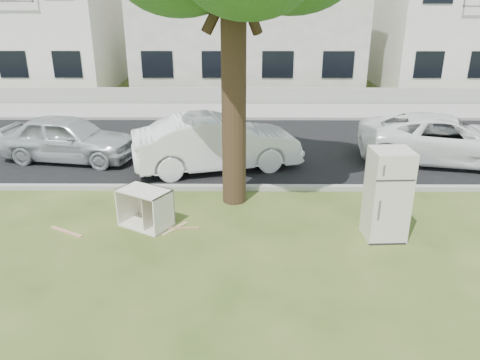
{
  "coord_description": "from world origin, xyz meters",
  "views": [
    {
      "loc": [
        -0.2,
        -8.28,
        4.47
      ],
      "look_at": [
        -0.26,
        0.6,
        0.99
      ],
      "focal_mm": 35.0,
      "sensor_mm": 36.0,
      "label": 1
    }
  ],
  "objects_px": {
    "cabinet": "(145,208)",
    "car_right": "(445,139)",
    "fridge": "(387,195)",
    "car_center": "(217,143)",
    "car_left": "(68,138)"
  },
  "relations": [
    {
      "from": "car_right",
      "to": "cabinet",
      "type": "bearing_deg",
      "value": 129.28
    },
    {
      "from": "car_center",
      "to": "car_left",
      "type": "distance_m",
      "value": 4.4
    },
    {
      "from": "cabinet",
      "to": "car_center",
      "type": "bearing_deg",
      "value": 100.5
    },
    {
      "from": "cabinet",
      "to": "car_right",
      "type": "distance_m",
      "value": 8.86
    },
    {
      "from": "cabinet",
      "to": "car_center",
      "type": "xyz_separation_m",
      "value": [
        1.3,
        3.51,
        0.35
      ]
    },
    {
      "from": "fridge",
      "to": "cabinet",
      "type": "height_order",
      "value": "fridge"
    },
    {
      "from": "car_right",
      "to": "car_left",
      "type": "bearing_deg",
      "value": 101.0
    },
    {
      "from": "cabinet",
      "to": "car_right",
      "type": "xyz_separation_m",
      "value": [
        7.81,
        4.16,
        0.27
      ]
    },
    {
      "from": "fridge",
      "to": "car_center",
      "type": "bearing_deg",
      "value": 128.5
    },
    {
      "from": "fridge",
      "to": "car_center",
      "type": "relative_size",
      "value": 0.4
    },
    {
      "from": "cabinet",
      "to": "car_center",
      "type": "relative_size",
      "value": 0.23
    },
    {
      "from": "fridge",
      "to": "car_center",
      "type": "distance_m",
      "value": 5.3
    },
    {
      "from": "car_right",
      "to": "car_left",
      "type": "height_order",
      "value": "car_right"
    },
    {
      "from": "fridge",
      "to": "car_right",
      "type": "distance_m",
      "value": 5.5
    },
    {
      "from": "cabinet",
      "to": "car_left",
      "type": "relative_size",
      "value": 0.26
    }
  ]
}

